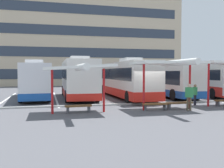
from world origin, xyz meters
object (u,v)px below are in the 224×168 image
(coach_bus_2, at_px, (126,80))
(coach_bus_4, at_px, (205,80))
(coach_bus_0, at_px, (34,81))
(bench_2, at_px, (179,104))
(coach_bus_1, at_px, (78,79))
(waiting_passenger_1, at_px, (189,95))
(waiting_passenger_3, at_px, (195,93))
(waiting_shelter_1, at_px, (169,64))
(bench_1, at_px, (155,105))
(coach_bus_3, at_px, (164,80))
(bench_0, at_px, (78,107))
(waiting_shelter_0, at_px, (79,68))

(coach_bus_2, bearing_deg, coach_bus_4, 2.81)
(coach_bus_0, bearing_deg, bench_2, -44.45)
(coach_bus_4, bearing_deg, coach_bus_1, 178.47)
(coach_bus_1, xyz_separation_m, coach_bus_2, (4.41, -0.78, -0.09))
(waiting_passenger_1, distance_m, waiting_passenger_3, 3.00)
(coach_bus_2, bearing_deg, waiting_shelter_1, -87.54)
(waiting_shelter_1, height_order, waiting_passenger_1, waiting_shelter_1)
(coach_bus_1, xyz_separation_m, bench_2, (5.67, -8.78, -1.48))
(waiting_shelter_1, relative_size, bench_1, 3.09)
(coach_bus_3, bearing_deg, waiting_passenger_1, -106.36)
(coach_bus_3, height_order, waiting_passenger_1, coach_bus_3)
(coach_bus_4, bearing_deg, coach_bus_3, 177.70)
(waiting_shelter_1, height_order, bench_1, waiting_shelter_1)
(coach_bus_0, distance_m, bench_2, 13.58)
(coach_bus_1, bearing_deg, bench_0, -96.54)
(bench_2, bearing_deg, waiting_shelter_0, -176.95)
(coach_bus_1, height_order, waiting_passenger_1, coach_bus_1)
(bench_0, bearing_deg, bench_1, -2.69)
(coach_bus_1, relative_size, waiting_shelter_1, 2.10)
(coach_bus_3, height_order, waiting_passenger_3, coach_bus_3)
(coach_bus_1, bearing_deg, bench_2, -57.16)
(waiting_shelter_1, bearing_deg, waiting_passenger_3, 31.45)
(coach_bus_4, bearing_deg, bench_2, -131.79)
(bench_2, distance_m, waiting_passenger_3, 2.64)
(coach_bus_3, xyz_separation_m, coach_bus_4, (4.53, -0.18, 0.03))
(bench_2, height_order, waiting_passenger_3, waiting_passenger_3)
(coach_bus_1, xyz_separation_m, waiting_shelter_0, (-1.00, -9.14, 0.85))
(coach_bus_2, distance_m, bench_2, 8.21)
(coach_bus_3, distance_m, bench_1, 10.07)
(coach_bus_3, relative_size, waiting_shelter_0, 2.38)
(coach_bus_1, relative_size, waiting_passenger_1, 6.21)
(coach_bus_1, relative_size, waiting_passenger_3, 6.87)
(waiting_shelter_0, height_order, bench_1, waiting_shelter_0)
(coach_bus_4, bearing_deg, coach_bus_0, 176.55)
(coach_bus_3, bearing_deg, waiting_passenger_3, -97.19)
(waiting_shelter_1, xyz_separation_m, waiting_passenger_3, (3.01, 1.84, -2.08))
(coach_bus_0, distance_m, waiting_shelter_0, 10.31)
(coach_bus_0, distance_m, waiting_passenger_1, 14.29)
(bench_1, distance_m, bench_2, 1.81)
(waiting_passenger_3, bearing_deg, coach_bus_4, 51.93)
(waiting_shelter_0, relative_size, bench_2, 2.61)
(coach_bus_3, distance_m, bench_0, 12.96)
(coach_bus_4, xyz_separation_m, bench_0, (-14.20, -8.35, -1.30))
(bench_1, bearing_deg, waiting_passenger_1, -18.73)
(waiting_shelter_0, height_order, waiting_passenger_1, waiting_shelter_0)
(coach_bus_2, distance_m, bench_1, 8.28)
(coach_bus_1, height_order, coach_bus_2, coach_bus_1)
(coach_bus_4, bearing_deg, waiting_passenger_1, -128.24)
(coach_bus_3, height_order, waiting_shelter_0, coach_bus_3)
(waiting_passenger_3, bearing_deg, waiting_shelter_1, -148.55)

